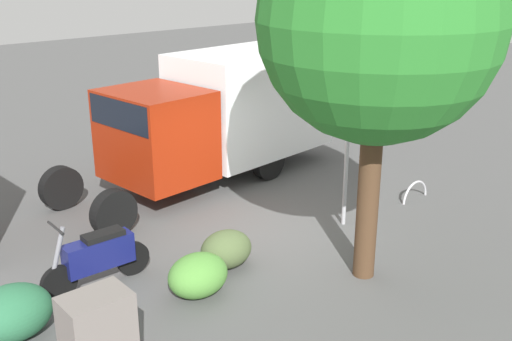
# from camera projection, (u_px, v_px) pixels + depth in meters

# --- Properties ---
(ground_plane) EXTENTS (60.00, 60.00, 0.00)m
(ground_plane) POSITION_uv_depth(u_px,v_px,m) (260.00, 234.00, 11.35)
(ground_plane) COLOR #4D4E4D
(box_truck_near) EXTENTS (7.13, 2.70, 2.86)m
(box_truck_near) POSITION_uv_depth(u_px,v_px,m) (222.00, 111.00, 13.93)
(box_truck_near) COLOR black
(box_truck_near) RESTS_ON ground
(motorcycle) EXTENTS (1.81, 0.55, 1.20)m
(motorcycle) POSITION_uv_depth(u_px,v_px,m) (98.00, 256.00, 9.41)
(motorcycle) COLOR black
(motorcycle) RESTS_ON ground
(stop_sign) EXTENTS (0.71, 0.33, 3.18)m
(stop_sign) POSITION_uv_depth(u_px,v_px,m) (349.00, 119.00, 11.09)
(stop_sign) COLOR #9E9EA3
(stop_sign) RESTS_ON ground
(street_tree) EXTENTS (3.57, 3.57, 5.86)m
(street_tree) POSITION_uv_depth(u_px,v_px,m) (380.00, 22.00, 8.57)
(street_tree) COLOR #47301E
(street_tree) RESTS_ON ground
(bike_rack_hoop) EXTENTS (0.85, 0.06, 0.85)m
(bike_rack_hoop) POSITION_uv_depth(u_px,v_px,m) (415.00, 199.00, 12.99)
(bike_rack_hoop) COLOR #B7B7BC
(bike_rack_hoop) RESTS_ON ground
(shrub_near_sign) EXTENTS (0.98, 0.80, 0.67)m
(shrub_near_sign) POSITION_uv_depth(u_px,v_px,m) (198.00, 275.00, 9.21)
(shrub_near_sign) COLOR #4E8A37
(shrub_near_sign) RESTS_ON ground
(shrub_mid_verge) EXTENTS (0.92, 0.75, 0.63)m
(shrub_mid_verge) POSITION_uv_depth(u_px,v_px,m) (226.00, 249.00, 10.08)
(shrub_mid_verge) COLOR #495933
(shrub_mid_verge) RESTS_ON ground
(shrub_by_tree) EXTENTS (1.11, 0.91, 0.76)m
(shrub_by_tree) POSITION_uv_depth(u_px,v_px,m) (12.00, 313.00, 8.14)
(shrub_by_tree) COLOR #286441
(shrub_by_tree) RESTS_ON ground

